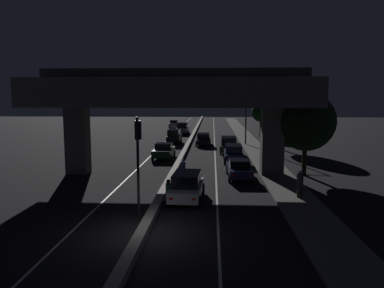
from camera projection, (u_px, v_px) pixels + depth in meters
ground_plane at (144, 234)px, 17.00m from camera, size 200.00×200.00×0.00m
lane_line_left_inner at (166, 142)px, 51.85m from camera, size 0.12×126.00×0.00m
lane_line_right_inner at (214, 142)px, 51.49m from camera, size 0.12×126.00×0.00m
median_divider at (190, 141)px, 51.65m from camera, size 0.49×126.00×0.37m
sidewalk_right at (255, 149)px, 44.28m from camera, size 2.62×126.00×0.13m
elevated_overpass at (173, 96)px, 29.35m from camera, size 21.20×9.05×8.42m
traffic_light_left_of_median at (138, 150)px, 18.83m from camera, size 0.30×0.49×5.21m
street_lamp at (244, 108)px, 48.03m from camera, size 1.98×0.32×8.15m
car_white_lead at (187, 186)px, 22.44m from camera, size 2.08×4.49×1.69m
car_dark_blue_second at (239, 168)px, 28.69m from camera, size 1.90×4.65×1.44m
car_dark_blue_third at (233, 153)px, 35.77m from camera, size 1.94×4.77×1.65m
car_dark_green_fourth at (229, 144)px, 41.73m from camera, size 2.06×4.05×1.77m
car_black_fifth at (203, 139)px, 48.22m from camera, size 1.91×4.53×1.52m
car_dark_green_lead_oncoming at (164, 151)px, 37.76m from camera, size 2.07×4.17×1.56m
car_black_second_oncoming at (174, 136)px, 50.05m from camera, size 1.83×4.44×1.90m
car_silver_third_oncoming at (183, 128)px, 63.13m from camera, size 2.06×4.19×1.86m
car_white_fourth_oncoming at (174, 124)px, 76.11m from camera, size 1.90×3.95×1.47m
motorcycle_blue_filtering_near at (168, 194)px, 21.59m from camera, size 0.32×2.02×1.48m
motorcycle_black_filtering_mid at (183, 169)px, 28.88m from camera, size 0.34×1.90×1.49m
pedestrian_on_sidewalk at (300, 184)px, 22.65m from camera, size 0.40×0.40×1.63m
roadside_tree_kerbside_near at (306, 122)px, 29.23m from camera, size 4.62×4.62×6.59m
roadside_tree_kerbside_mid at (280, 114)px, 44.26m from camera, size 4.29×4.29×6.36m
roadside_tree_kerbside_far at (261, 113)px, 57.52m from camera, size 2.90×2.90×5.26m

